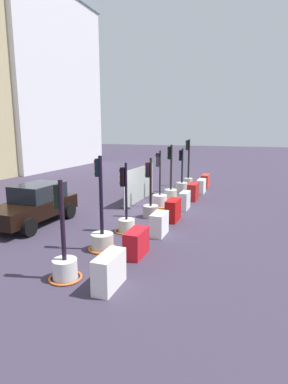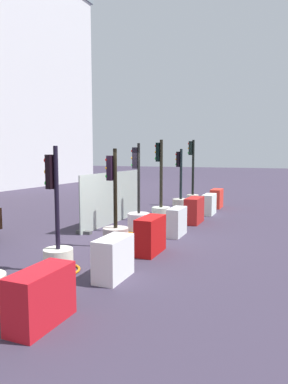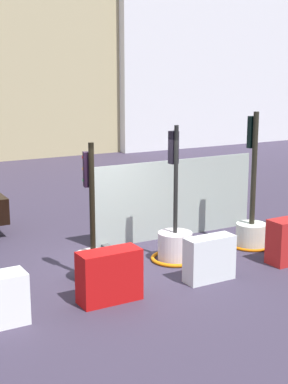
{
  "view_description": "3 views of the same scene",
  "coord_description": "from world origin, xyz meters",
  "px_view_note": "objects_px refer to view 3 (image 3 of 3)",
  "views": [
    {
      "loc": [
        -13.37,
        -4.57,
        3.81
      ],
      "look_at": [
        -1.66,
        -0.18,
        1.27
      ],
      "focal_mm": 29.1,
      "sensor_mm": 36.0,
      "label": 1
    },
    {
      "loc": [
        -8.85,
        -4.45,
        2.43
      ],
      "look_at": [
        1.75,
        0.12,
        1.2
      ],
      "focal_mm": 32.44,
      "sensor_mm": 36.0,
      "label": 2
    },
    {
      "loc": [
        -4.98,
        -9.62,
        3.98
      ],
      "look_at": [
        0.47,
        0.29,
        1.45
      ],
      "focal_mm": 53.76,
      "sensor_mm": 36.0,
      "label": 3
    }
  ],
  "objects_px": {
    "traffic_light_5": "(251,225)",
    "traffic_light_4": "(175,241)",
    "traffic_light_3": "(93,255)",
    "construction_barrier_4": "(209,259)",
    "construction_barrier_3": "(109,276)"
  },
  "relations": [
    {
      "from": "traffic_light_3",
      "to": "traffic_light_5",
      "type": "bearing_deg",
      "value": 2.69
    },
    {
      "from": "construction_barrier_3",
      "to": "traffic_light_4",
      "type": "bearing_deg",
      "value": 31.08
    },
    {
      "from": "traffic_light_3",
      "to": "construction_barrier_4",
      "type": "distance_m",
      "value": 2.18
    },
    {
      "from": "traffic_light_4",
      "to": "construction_barrier_4",
      "type": "xyz_separation_m",
      "value": [
        -0.04,
        -1.28,
        0.02
      ]
    },
    {
      "from": "construction_barrier_3",
      "to": "construction_barrier_4",
      "type": "height_order",
      "value": "construction_barrier_3"
    },
    {
      "from": "traffic_light_3",
      "to": "construction_barrier_4",
      "type": "relative_size",
      "value": 2.66
    },
    {
      "from": "construction_barrier_3",
      "to": "construction_barrier_4",
      "type": "bearing_deg",
      "value": -0.59
    },
    {
      "from": "construction_barrier_3",
      "to": "construction_barrier_4",
      "type": "relative_size",
      "value": 1.11
    },
    {
      "from": "traffic_light_5",
      "to": "construction_barrier_3",
      "type": "bearing_deg",
      "value": -162.91
    },
    {
      "from": "traffic_light_5",
      "to": "traffic_light_4",
      "type": "bearing_deg",
      "value": 179.88
    },
    {
      "from": "traffic_light_3",
      "to": "construction_barrier_4",
      "type": "xyz_separation_m",
      "value": [
        1.88,
        -1.09,
        -0.05
      ]
    },
    {
      "from": "construction_barrier_4",
      "to": "construction_barrier_3",
      "type": "bearing_deg",
      "value": 179.41
    },
    {
      "from": "traffic_light_5",
      "to": "construction_barrier_3",
      "type": "relative_size",
      "value": 2.74
    },
    {
      "from": "traffic_light_4",
      "to": "construction_barrier_4",
      "type": "bearing_deg",
      "value": -91.76
    },
    {
      "from": "traffic_light_4",
      "to": "construction_barrier_4",
      "type": "distance_m",
      "value": 1.28
    }
  ]
}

